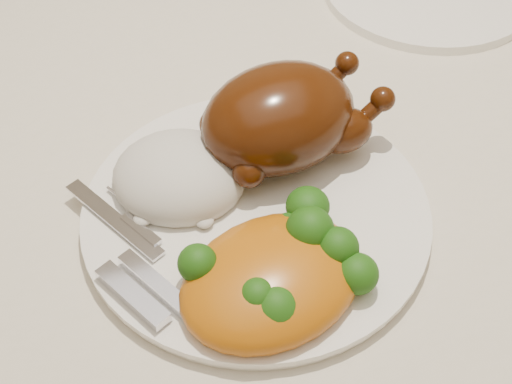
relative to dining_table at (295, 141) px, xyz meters
name	(u,v)px	position (x,y,z in m)	size (l,w,h in m)	color
dining_table	(295,141)	(0.00, 0.00, 0.00)	(1.60, 0.90, 0.76)	brown
tablecloth	(298,90)	(0.00, 0.00, 0.07)	(1.73, 1.03, 0.18)	beige
dinner_plate	(256,213)	(-0.10, -0.18, 0.11)	(0.28, 0.28, 0.01)	white
roast_chicken	(283,117)	(-0.06, -0.12, 0.16)	(0.17, 0.12, 0.09)	#451E07
rice_mound	(179,177)	(-0.16, -0.13, 0.13)	(0.14, 0.13, 0.06)	silver
mac_and_cheese	(283,272)	(-0.11, -0.25, 0.13)	(0.17, 0.15, 0.06)	#CA680C
cutlery	(137,265)	(-0.21, -0.21, 0.12)	(0.07, 0.16, 0.01)	silver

